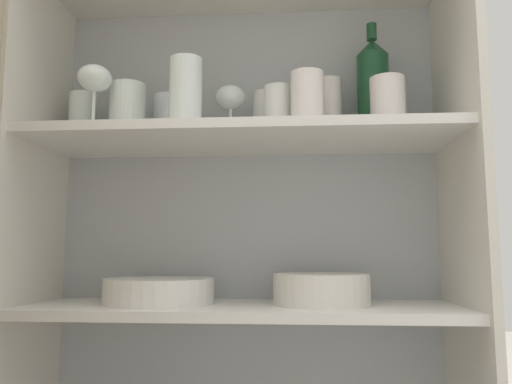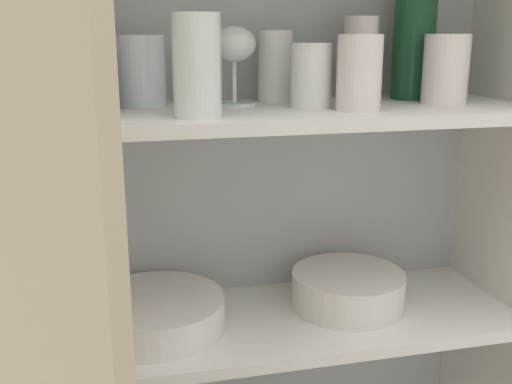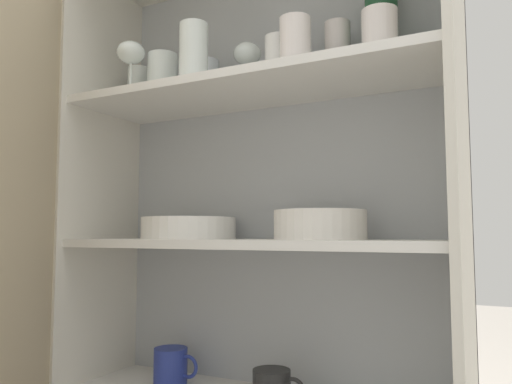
% 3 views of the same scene
% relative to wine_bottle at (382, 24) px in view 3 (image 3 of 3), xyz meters
% --- Properties ---
extents(cupboard_back_panel, '(0.94, 0.02, 1.33)m').
position_rel_wine_bottle_xyz_m(cupboard_back_panel, '(-0.30, 0.08, -0.44)').
color(cupboard_back_panel, '#B2B7BC').
rests_on(cupboard_back_panel, ground_plane).
extents(cupboard_side_left, '(0.02, 0.32, 1.33)m').
position_rel_wine_bottle_xyz_m(cupboard_side_left, '(-0.76, -0.08, -0.44)').
color(cupboard_side_left, silver).
rests_on(cupboard_side_left, ground_plane).
extents(cupboard_side_right, '(0.02, 0.32, 1.33)m').
position_rel_wine_bottle_xyz_m(cupboard_side_right, '(0.16, -0.08, -0.44)').
color(cupboard_side_right, silver).
rests_on(cupboard_side_right, ground_plane).
extents(shelf_board_middle, '(0.91, 0.28, 0.02)m').
position_rel_wine_bottle_xyz_m(shelf_board_middle, '(-0.30, -0.08, -0.50)').
color(shelf_board_middle, white).
extents(shelf_board_upper, '(0.91, 0.28, 0.02)m').
position_rel_wine_bottle_xyz_m(shelf_board_upper, '(-0.30, -0.08, -0.13)').
color(shelf_board_upper, white).
extents(cupboard_door, '(0.26, 0.41, 1.33)m').
position_rel_wine_bottle_xyz_m(cupboard_door, '(-0.65, -0.44, -0.44)').
color(cupboard_door, tan).
rests_on(cupboard_door, ground_plane).
extents(tumbler_glass_0, '(0.08, 0.08, 0.12)m').
position_rel_wine_bottle_xyz_m(tumbler_glass_0, '(-0.56, -0.08, -0.06)').
color(tumbler_glass_0, white).
rests_on(tumbler_glass_0, shelf_board_upper).
extents(tumbler_glass_1, '(0.07, 0.07, 0.11)m').
position_rel_wine_bottle_xyz_m(tumbler_glass_1, '(-0.16, -0.13, -0.07)').
color(tumbler_glass_1, silver).
rests_on(tumbler_glass_1, shelf_board_upper).
extents(tumbler_glass_2, '(0.06, 0.06, 0.10)m').
position_rel_wine_bottle_xyz_m(tumbler_glass_2, '(-0.22, -0.08, -0.07)').
color(tumbler_glass_2, white).
rests_on(tumbler_glass_2, shelf_board_upper).
extents(tumbler_glass_3, '(0.06, 0.06, 0.14)m').
position_rel_wine_bottle_xyz_m(tumbler_glass_3, '(-0.10, -0.00, -0.05)').
color(tumbler_glass_3, silver).
rests_on(tumbler_glass_3, shelf_board_upper).
extents(tumbler_glass_4, '(0.06, 0.06, 0.12)m').
position_rel_wine_bottle_xyz_m(tumbler_glass_4, '(-0.68, -0.02, -0.06)').
color(tumbler_glass_4, white).
rests_on(tumbler_glass_4, shelf_board_upper).
extents(tumbler_glass_5, '(0.06, 0.06, 0.12)m').
position_rel_wine_bottle_xyz_m(tumbler_glass_5, '(-0.25, 0.01, -0.06)').
color(tumbler_glass_5, white).
rests_on(tumbler_glass_5, shelf_board_upper).
extents(tumbler_glass_6, '(0.07, 0.07, 0.14)m').
position_rel_wine_bottle_xyz_m(tumbler_glass_6, '(-0.41, -0.15, -0.05)').
color(tumbler_glass_6, white).
rests_on(tumbler_glass_6, shelf_board_upper).
extents(tumbler_glass_7, '(0.08, 0.08, 0.11)m').
position_rel_wine_bottle_xyz_m(tumbler_glass_7, '(-0.48, 0.00, -0.07)').
color(tumbler_glass_7, white).
rests_on(tumbler_glass_7, shelf_board_upper).
extents(tumbler_glass_8, '(0.08, 0.08, 0.11)m').
position_rel_wine_bottle_xyz_m(tumbler_glass_8, '(0.02, -0.09, -0.07)').
color(tumbler_glass_8, silver).
rests_on(tumbler_glass_8, shelf_board_upper).
extents(wine_glass_0, '(0.07, 0.07, 0.13)m').
position_rel_wine_bottle_xyz_m(wine_glass_0, '(-0.33, -0.03, -0.03)').
color(wine_glass_0, white).
rests_on(wine_glass_0, shelf_board_upper).
extents(wine_glass_1, '(0.07, 0.07, 0.14)m').
position_rel_wine_bottle_xyz_m(wine_glass_1, '(-0.61, -0.15, -0.02)').
color(wine_glass_1, white).
rests_on(wine_glass_1, shelf_board_upper).
extents(wine_bottle, '(0.07, 0.07, 0.28)m').
position_rel_wine_bottle_xyz_m(wine_bottle, '(0.00, 0.00, 0.00)').
color(wine_bottle, '#194728').
rests_on(wine_bottle, shelf_board_upper).
extents(plate_stack_white, '(0.24, 0.24, 0.05)m').
position_rel_wine_bottle_xyz_m(plate_stack_white, '(-0.48, -0.06, -0.46)').
color(plate_stack_white, white).
rests_on(plate_stack_white, shelf_board_middle).
extents(mixing_bowl_large, '(0.20, 0.20, 0.06)m').
position_rel_wine_bottle_xyz_m(mixing_bowl_large, '(-0.13, -0.06, -0.45)').
color(mixing_bowl_large, silver).
rests_on(mixing_bowl_large, shelf_board_middle).
extents(coffee_mug_extra_1, '(0.13, 0.09, 0.09)m').
position_rel_wine_bottle_xyz_m(coffee_mug_extra_1, '(-0.54, -0.04, -0.81)').
color(coffee_mug_extra_1, '#283893').
rests_on(coffee_mug_extra_1, shelf_board_lower).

